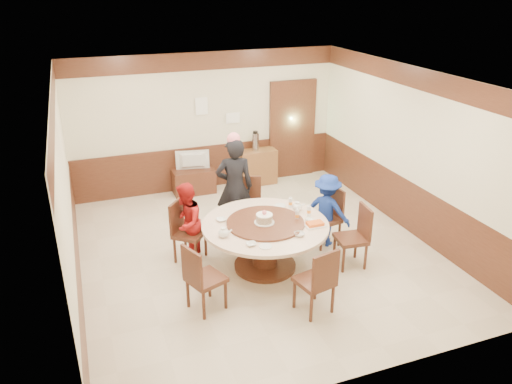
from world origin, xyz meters
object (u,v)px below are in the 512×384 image
object	(u,v)px
banquet_table	(265,236)
person_blue	(327,210)
person_red	(186,223)
birthday_cake	(264,218)
shrimp_platter	(315,224)
side_cabinet	(257,167)
tv_stand	(194,181)
television	(193,161)
thermos	(255,142)
person_standing	(235,188)

from	to	relation	value
banquet_table	person_blue	distance (m)	1.27
person_red	birthday_cake	bearing A→B (deg)	81.84
shrimp_platter	person_red	bearing A→B (deg)	150.32
person_red	side_cabinet	distance (m)	3.39
banquet_table	person_blue	xyz separation A→B (m)	(1.22, 0.35, 0.08)
tv_stand	television	distance (m)	0.45
person_red	thermos	world-z (taller)	person_red
shrimp_platter	television	size ratio (longest dim) A/B	0.44
shrimp_platter	tv_stand	world-z (taller)	shrimp_platter
banquet_table	person_red	xyz separation A→B (m)	(-1.05, 0.65, 0.11)
shrimp_platter	birthday_cake	bearing A→B (deg)	155.87
shrimp_platter	side_cabinet	xyz separation A→B (m)	(0.43, 3.59, -0.40)
person_red	birthday_cake	size ratio (longest dim) A/B	4.25
birthday_cake	tv_stand	distance (m)	3.33
person_red	side_cabinet	bearing A→B (deg)	165.71
person_red	tv_stand	size ratio (longest dim) A/B	1.50
banquet_table	person_standing	distance (m)	1.26
shrimp_platter	tv_stand	xyz separation A→B (m)	(-0.98, 3.56, -0.53)
shrimp_platter	thermos	xyz separation A→B (m)	(0.39, 3.59, 0.16)
thermos	birthday_cake	bearing A→B (deg)	-108.00
banquet_table	side_cabinet	xyz separation A→B (m)	(1.08, 3.27, -0.16)
shrimp_platter	side_cabinet	bearing A→B (deg)	83.21
person_red	shrimp_platter	world-z (taller)	person_red
person_standing	shrimp_platter	distance (m)	1.71
person_blue	tv_stand	xyz separation A→B (m)	(-1.54, 2.89, -0.37)
television	side_cabinet	xyz separation A→B (m)	(1.41, 0.03, -0.32)
side_cabinet	shrimp_platter	bearing A→B (deg)	-96.79
birthday_cake	shrimp_platter	size ratio (longest dim) A/B	1.00
birthday_cake	shrimp_platter	xyz separation A→B (m)	(0.68, -0.30, -0.07)
side_cabinet	television	bearing A→B (deg)	-178.78
television	person_standing	bearing A→B (deg)	107.81
person_red	shrimp_platter	bearing A→B (deg)	85.22
person_standing	birthday_cake	distance (m)	1.24
tv_stand	television	bearing A→B (deg)	0.00
person_red	person_blue	bearing A→B (deg)	107.45
banquet_table	birthday_cake	distance (m)	0.32
person_red	birthday_cake	distance (m)	1.24
person_blue	television	bearing A→B (deg)	-12.80
person_standing	birthday_cake	size ratio (longest dim) A/B	5.77
television	banquet_table	bearing A→B (deg)	106.77
person_blue	birthday_cake	xyz separation A→B (m)	(-1.24, -0.37, 0.23)
person_red	person_blue	distance (m)	2.29
banquet_table	birthday_cake	bearing A→B (deg)	-139.69
person_blue	shrimp_platter	bearing A→B (deg)	99.54
person_red	person_standing	bearing A→B (deg)	145.23
person_standing	banquet_table	bearing A→B (deg)	106.37
person_standing	television	bearing A→B (deg)	-70.84
person_standing	television	xyz separation A→B (m)	(-0.24, 2.02, -0.17)
birthday_cake	television	world-z (taller)	birthday_cake
side_cabinet	person_blue	bearing A→B (deg)	-87.41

